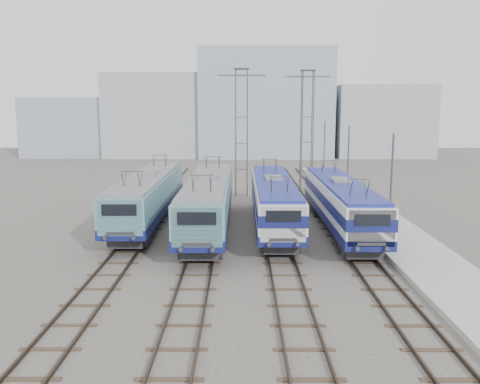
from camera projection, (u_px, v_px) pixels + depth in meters
name	position (u px, v px, depth m)	size (l,w,h in m)	color
ground	(241.00, 264.00, 27.79)	(160.00, 160.00, 0.00)	#514C47
platform	(386.00, 227.00, 35.62)	(4.00, 70.00, 0.30)	#9E9E99
locomotive_far_left	(148.00, 194.00, 36.72)	(2.83, 17.87, 3.36)	#111650
locomotive_center_left	(208.00, 199.00, 34.53)	(2.88, 18.19, 3.42)	#111650
locomotive_center_right	(274.00, 198.00, 35.31)	(2.72, 17.21, 3.23)	#111650
locomotive_far_right	(341.00, 201.00, 34.42)	(2.71, 17.14, 3.22)	#111650
catenary_tower_west	(242.00, 126.00, 48.38)	(4.50, 1.20, 12.00)	#3F4247
catenary_tower_east	(307.00, 126.00, 50.33)	(4.50, 1.20, 12.00)	#3F4247
mast_front	(391.00, 195.00, 29.15)	(0.12, 0.12, 7.00)	#3F4247
mast_mid	(348.00, 169.00, 40.98)	(0.12, 0.12, 7.00)	#3F4247
mast_rear	(324.00, 155.00, 52.82)	(0.12, 0.12, 7.00)	#3F4247
safety_cone	(391.00, 245.00, 29.28)	(0.33, 0.33, 0.57)	red
building_west	(161.00, 115.00, 87.82)	(18.00, 12.00, 14.00)	#919AA1
building_center	(265.00, 104.00, 87.42)	(22.00, 14.00, 18.00)	#8A97A7
building_east	(380.00, 121.00, 87.84)	(16.00, 12.00, 12.00)	#919AA1
building_far_west	(69.00, 127.00, 88.21)	(14.00, 10.00, 10.00)	#8A97A7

